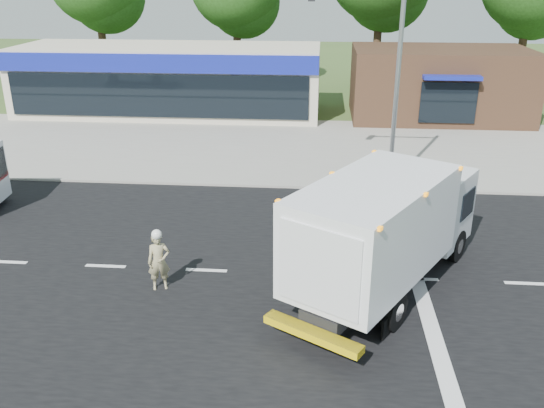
# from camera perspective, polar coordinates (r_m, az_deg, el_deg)

# --- Properties ---
(ground) EXTENTS (120.00, 120.00, 0.00)m
(ground) POSITION_cam_1_polar(r_m,az_deg,el_deg) (16.58, 3.79, -7.03)
(ground) COLOR #385123
(ground) RESTS_ON ground
(road_asphalt) EXTENTS (60.00, 14.00, 0.02)m
(road_asphalt) POSITION_cam_1_polar(r_m,az_deg,el_deg) (16.57, 3.79, -7.02)
(road_asphalt) COLOR black
(road_asphalt) RESTS_ON ground
(sidewalk) EXTENTS (60.00, 2.40, 0.12)m
(sidewalk) POSITION_cam_1_polar(r_m,az_deg,el_deg) (24.06, 4.25, 2.58)
(sidewalk) COLOR gray
(sidewalk) RESTS_ON ground
(parking_apron) EXTENTS (60.00, 9.00, 0.02)m
(parking_apron) POSITION_cam_1_polar(r_m,az_deg,el_deg) (29.61, 4.43, 6.20)
(parking_apron) COLOR gray
(parking_apron) RESTS_ON ground
(lane_markings) EXTENTS (55.20, 7.00, 0.01)m
(lane_markings) POSITION_cam_1_polar(r_m,az_deg,el_deg) (15.45, 8.75, -9.53)
(lane_markings) COLOR silver
(lane_markings) RESTS_ON road_asphalt
(ems_box_truck) EXTENTS (5.90, 7.67, 3.35)m
(ems_box_truck) POSITION_cam_1_polar(r_m,az_deg,el_deg) (15.26, 11.35, -2.01)
(ems_box_truck) COLOR black
(ems_box_truck) RESTS_ON ground
(emergency_worker) EXTENTS (0.70, 0.57, 1.75)m
(emergency_worker) POSITION_cam_1_polar(r_m,az_deg,el_deg) (15.78, -11.16, -5.47)
(emergency_worker) COLOR tan
(emergency_worker) RESTS_ON ground
(retail_strip_mall) EXTENTS (18.00, 6.20, 4.00)m
(retail_strip_mall) POSITION_cam_1_polar(r_m,az_deg,el_deg) (36.13, -10.09, 12.06)
(retail_strip_mall) COLOR beige
(retail_strip_mall) RESTS_ON ground
(brown_storefront) EXTENTS (10.00, 6.70, 4.00)m
(brown_storefront) POSITION_cam_1_polar(r_m,az_deg,el_deg) (35.67, 16.20, 11.40)
(brown_storefront) COLOR #382316
(brown_storefront) RESTS_ON ground
(traffic_signal_pole) EXTENTS (3.51, 0.25, 8.00)m
(traffic_signal_pole) POSITION_cam_1_polar(r_m,az_deg,el_deg) (22.43, 10.78, 13.65)
(traffic_signal_pole) COLOR gray
(traffic_signal_pole) RESTS_ON ground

